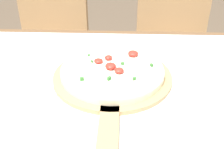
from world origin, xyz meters
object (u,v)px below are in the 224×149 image
(pizza_peel, at_px, (112,80))
(pizza, at_px, (113,70))
(chair_left, at_px, (52,50))
(chair_right, at_px, (171,52))

(pizza_peel, bearing_deg, pizza, 89.53)
(chair_left, xyz_separation_m, chair_right, (0.65, 0.00, 0.00))
(chair_left, bearing_deg, pizza, -57.04)
(pizza_peel, height_order, chair_right, chair_right)
(pizza_peel, xyz_separation_m, pizza, (0.00, 0.02, 0.02))
(pizza_peel, relative_size, chair_right, 0.57)
(pizza, height_order, chair_left, chair_left)
(chair_left, bearing_deg, pizza_peel, -57.72)
(pizza, xyz_separation_m, chair_right, (0.29, 0.71, -0.30))
(pizza, bearing_deg, chair_left, 117.24)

